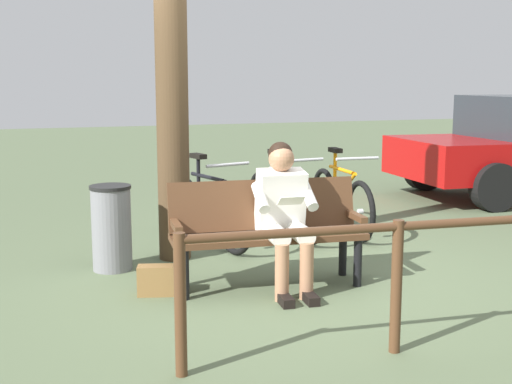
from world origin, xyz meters
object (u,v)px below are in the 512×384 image
object	(u,v)px
bicycle_blue	(341,201)
bicycle_red	(283,203)
bench	(266,225)
person_reading	(284,209)
handbag	(157,280)
bicycle_green	(208,210)
litter_bin	(112,228)
tree_trunk	(171,66)

from	to	relation	value
bicycle_blue	bicycle_red	distance (m)	0.67
bench	bicycle_red	world-z (taller)	bicycle_red
person_reading	handbag	xyz separation A→B (m)	(1.01, -0.19, -0.54)
bicycle_green	handbag	bearing A→B (deg)	-43.64
person_reading	litter_bin	distance (m)	1.65
bicycle_green	bench	bearing A→B (deg)	-11.01
person_reading	bicycle_green	bearing A→B (deg)	-78.35
handbag	bicycle_green	distance (m)	1.73
litter_bin	bicycle_red	bearing A→B (deg)	-159.82
tree_trunk	litter_bin	world-z (taller)	tree_trunk
tree_trunk	bicycle_green	size ratio (longest dim) A/B	2.22
person_reading	bicycle_red	xyz separation A→B (m)	(-0.73, -1.78, -0.31)
bicycle_blue	bicycle_red	size ratio (longest dim) A/B	1.00
handbag	bench	bearing A→B (deg)	178.85
bench	handbag	distance (m)	1.00
litter_bin	person_reading	bearing A→B (deg)	139.35
bicycle_red	handbag	bearing A→B (deg)	-54.23
person_reading	handbag	size ratio (longest dim) A/B	4.00
person_reading	bicycle_green	distance (m)	1.71
handbag	litter_bin	bearing A→B (deg)	-75.67
person_reading	handbag	bearing A→B (deg)	-4.65
bench	bicycle_green	xyz separation A→B (m)	(0.07, -1.50, -0.15)
person_reading	bicycle_blue	distance (m)	2.24
bench	bicycle_red	xyz separation A→B (m)	(-0.82, -1.61, -0.15)
litter_bin	bicycle_green	xyz separation A→B (m)	(-1.07, -0.62, -0.03)
bench	litter_bin	distance (m)	1.45
person_reading	litter_bin	xyz separation A→B (m)	(1.23, -1.06, -0.28)
bench	handbag	world-z (taller)	bench
bench	handbag	size ratio (longest dim) A/B	5.47
handbag	person_reading	bearing A→B (deg)	169.19
litter_bin	bicycle_blue	xyz separation A→B (m)	(-2.64, -0.66, -0.03)
handbag	bicycle_blue	world-z (taller)	bicycle_blue
tree_trunk	bicycle_blue	world-z (taller)	tree_trunk
bicycle_red	bicycle_blue	bearing A→B (deg)	78.31
bicycle_red	bench	bearing A→B (deg)	-33.55
bicycle_blue	bicycle_green	distance (m)	1.56
litter_bin	bicycle_blue	distance (m)	2.72
bench	bicycle_blue	bearing A→B (deg)	-127.76
bench	litter_bin	size ratio (longest dim) A/B	2.13
person_reading	bicycle_green	world-z (taller)	person_reading
person_reading	bicycle_red	bearing A→B (deg)	-106.14
litter_bin	bicycle_red	world-z (taller)	bicycle_red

